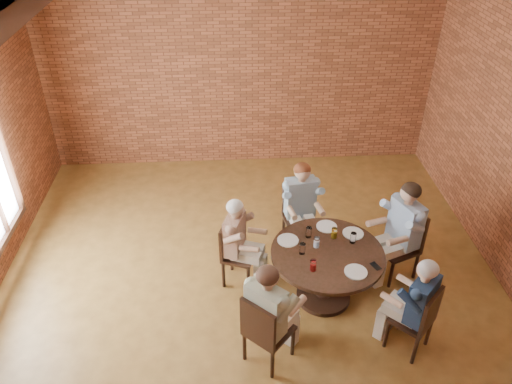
{
  "coord_description": "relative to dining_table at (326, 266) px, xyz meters",
  "views": [
    {
      "loc": [
        -0.21,
        -4.41,
        4.64
      ],
      "look_at": [
        0.11,
        1.0,
        0.96
      ],
      "focal_mm": 35.0,
      "sensor_mm": 36.0,
      "label": 1
    }
  ],
  "objects": [
    {
      "name": "glass_e",
      "position": [
        -0.3,
        -0.0,
        0.29
      ],
      "size": [
        0.07,
        0.07,
        0.14
      ],
      "primitive_type": "cylinder",
      "color": "white",
      "rests_on": "dining_table"
    },
    {
      "name": "chair_c",
      "position": [
        -1.11,
        0.39,
        -0.04
      ],
      "size": [
        0.5,
        0.5,
        0.9
      ],
      "rotation": [
        0.0,
        0.0,
        1.23
      ],
      "color": "black",
      "rests_on": "floor"
    },
    {
      "name": "glass_d",
      "position": [
        -0.12,
        0.1,
        0.29
      ],
      "size": [
        0.07,
        0.07,
        0.14
      ],
      "primitive_type": "cylinder",
      "color": "white",
      "rests_on": "dining_table"
    },
    {
      "name": "ceiling",
      "position": [
        -0.9,
        0.0,
        2.87
      ],
      "size": [
        7.0,
        7.0,
        0.0
      ],
      "primitive_type": "plane",
      "rotation": [
        3.14,
        0.0,
        0.0
      ],
      "color": "silver",
      "rests_on": "wall_back"
    },
    {
      "name": "diner_c",
      "position": [
        -1.04,
        0.37,
        0.1
      ],
      "size": [
        0.72,
        0.66,
        1.26
      ],
      "primitive_type": null,
      "rotation": [
        0.0,
        0.0,
        1.23
      ],
      "color": "brown",
      "rests_on": "floor"
    },
    {
      "name": "chair_a",
      "position": [
        1.08,
        0.43,
        -0.0
      ],
      "size": [
        0.6,
        0.6,
        0.97
      ],
      "rotation": [
        0.0,
        0.0,
        -1.19
      ],
      "color": "black",
      "rests_on": "floor"
    },
    {
      "name": "glass_c",
      "position": [
        -0.19,
        0.3,
        0.29
      ],
      "size": [
        0.07,
        0.07,
        0.14
      ],
      "primitive_type": "cylinder",
      "color": "white",
      "rests_on": "dining_table"
    },
    {
      "name": "chair_b",
      "position": [
        -0.19,
        1.11,
        -0.02
      ],
      "size": [
        0.49,
        0.49,
        0.93
      ],
      "rotation": [
        0.0,
        0.0,
        0.17
      ],
      "color": "black",
      "rests_on": "floor"
    },
    {
      "name": "diner_a",
      "position": [
        0.99,
        0.39,
        0.17
      ],
      "size": [
        0.86,
        0.79,
        1.4
      ],
      "primitive_type": null,
      "rotation": [
        0.0,
        0.0,
        -1.19
      ],
      "color": "teal",
      "rests_on": "floor"
    },
    {
      "name": "plate_d",
      "position": [
        0.25,
        -0.36,
        0.23
      ],
      "size": [
        0.26,
        0.26,
        0.01
      ],
      "primitive_type": "cylinder",
      "color": "white",
      "rests_on": "dining_table"
    },
    {
      "name": "floor",
      "position": [
        -0.9,
        0.0,
        -0.53
      ],
      "size": [
        7.0,
        7.0,
        0.0
      ],
      "primitive_type": "plane",
      "color": "olive",
      "rests_on": "ground"
    },
    {
      "name": "chair_d",
      "position": [
        -0.82,
        -0.92,
        -0.01
      ],
      "size": [
        0.62,
        0.62,
        0.95
      ],
      "rotation": [
        0.0,
        0.0,
        2.41
      ],
      "color": "black",
      "rests_on": "floor"
    },
    {
      "name": "plate_a",
      "position": [
        0.37,
        0.32,
        0.23
      ],
      "size": [
        0.26,
        0.26,
        0.01
      ],
      "primitive_type": "cylinder",
      "color": "white",
      "rests_on": "dining_table"
    },
    {
      "name": "chair_e",
      "position": [
        0.86,
        -0.85,
        -0.03
      ],
      "size": [
        0.57,
        0.57,
        0.91
      ],
      "rotation": [
        0.0,
        0.0,
        3.94
      ],
      "color": "black",
      "rests_on": "floor"
    },
    {
      "name": "glass_f",
      "position": [
        -0.22,
        -0.29,
        0.29
      ],
      "size": [
        0.07,
        0.07,
        0.14
      ],
      "primitive_type": "cylinder",
      "color": "white",
      "rests_on": "dining_table"
    },
    {
      "name": "plate_c",
      "position": [
        -0.45,
        0.24,
        0.23
      ],
      "size": [
        0.26,
        0.26,
        0.01
      ],
      "primitive_type": "cylinder",
      "color": "white",
      "rests_on": "dining_table"
    },
    {
      "name": "glass_a",
      "position": [
        0.33,
        0.16,
        0.29
      ],
      "size": [
        0.07,
        0.07,
        0.14
      ],
      "primitive_type": "cylinder",
      "color": "white",
      "rests_on": "dining_table"
    },
    {
      "name": "plate_b",
      "position": [
        0.07,
        0.47,
        0.23
      ],
      "size": [
        0.26,
        0.26,
        0.01
      ],
      "primitive_type": "cylinder",
      "color": "white",
      "rests_on": "dining_table"
    },
    {
      "name": "dining_table",
      "position": [
        0.0,
        0.0,
        0.0
      ],
      "size": [
        1.35,
        1.35,
        0.75
      ],
      "color": "black",
      "rests_on": "floor"
    },
    {
      "name": "diner_e",
      "position": [
        0.8,
        -0.79,
        0.11
      ],
      "size": [
        0.78,
        0.78,
        1.28
      ],
      "primitive_type": null,
      "rotation": [
        0.0,
        0.0,
        3.94
      ],
      "color": "#192B47",
      "rests_on": "floor"
    },
    {
      "name": "diner_b",
      "position": [
        -0.17,
        1.03,
        0.14
      ],
      "size": [
        0.62,
        0.72,
        1.33
      ],
      "primitive_type": null,
      "rotation": [
        0.0,
        0.0,
        0.17
      ],
      "color": "gray",
      "rests_on": "floor"
    },
    {
      "name": "wall_back",
      "position": [
        -0.9,
        3.5,
        1.17
      ],
      "size": [
        7.0,
        0.0,
        7.0
      ],
      "primitive_type": "plane",
      "rotation": [
        1.57,
        0.0,
        0.0
      ],
      "color": "brown",
      "rests_on": "ground"
    },
    {
      "name": "glass_b",
      "position": [
        0.12,
        0.26,
        0.29
      ],
      "size": [
        0.07,
        0.07,
        0.14
      ],
      "primitive_type": "cylinder",
      "color": "white",
      "rests_on": "dining_table"
    },
    {
      "name": "diner_d",
      "position": [
        -0.76,
        -0.85,
        0.15
      ],
      "size": [
        0.85,
        0.86,
        1.35
      ],
      "primitive_type": null,
      "rotation": [
        0.0,
        0.0,
        2.41
      ],
      "color": "#C3AF99",
      "rests_on": "floor"
    },
    {
      "name": "smartphone",
      "position": [
        0.5,
        -0.28,
        0.23
      ],
      "size": [
        0.12,
        0.15,
        0.01
      ],
      "primitive_type": "cube",
      "rotation": [
        0.0,
        0.0,
        0.42
      ],
      "color": "black",
      "rests_on": "dining_table"
    }
  ]
}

